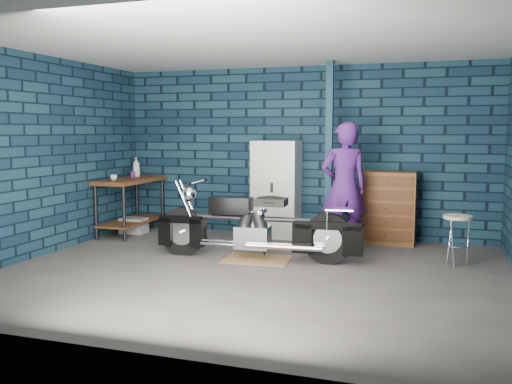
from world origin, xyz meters
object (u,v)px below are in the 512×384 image
(storage_bin, at_px, (134,225))
(workbench, at_px, (131,206))
(locker, at_px, (276,189))
(tool_chest, at_px, (387,208))
(shop_stool, at_px, (457,240))
(person, at_px, (344,187))
(motorcycle, at_px, (257,221))

(storage_bin, bearing_deg, workbench, -116.57)
(locker, height_order, tool_chest, locker)
(workbench, relative_size, tool_chest, 1.29)
(shop_stool, bearing_deg, workbench, 172.87)
(workbench, relative_size, shop_stool, 2.20)
(tool_chest, bearing_deg, person, -128.10)
(person, relative_size, shop_stool, 2.83)
(person, distance_m, storage_bin, 3.60)
(workbench, xyz_separation_m, shop_stool, (5.01, -0.63, -0.14))
(workbench, xyz_separation_m, person, (3.53, -0.21, 0.45))
(workbench, distance_m, motorcycle, 2.76)
(motorcycle, xyz_separation_m, storage_bin, (-2.51, 1.13, -0.39))
(shop_stool, bearing_deg, tool_chest, 130.38)
(storage_bin, relative_size, shop_stool, 0.64)
(shop_stool, bearing_deg, locker, 157.47)
(motorcycle, xyz_separation_m, shop_stool, (2.48, 0.47, -0.19))
(locker, xyz_separation_m, shop_stool, (2.67, -1.11, -0.45))
(storage_bin, bearing_deg, locker, 10.73)
(tool_chest, height_order, shop_stool, tool_chest)
(workbench, distance_m, tool_chest, 4.10)
(storage_bin, height_order, shop_stool, shop_stool)
(person, relative_size, tool_chest, 1.67)
(workbench, bearing_deg, tool_chest, 6.73)
(person, relative_size, locker, 1.18)
(motorcycle, height_order, locker, locker)
(tool_chest, distance_m, shop_stool, 1.47)
(shop_stool, bearing_deg, motorcycle, -169.37)
(person, xyz_separation_m, locker, (-1.18, 0.69, -0.14))
(person, bearing_deg, motorcycle, 18.92)
(workbench, distance_m, storage_bin, 0.33)
(workbench, bearing_deg, motorcycle, -23.34)
(motorcycle, height_order, person, person)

